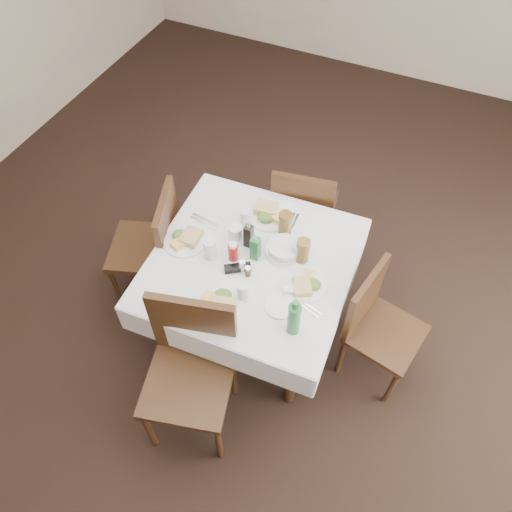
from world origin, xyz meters
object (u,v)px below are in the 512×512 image
Objects in this scene: water_e at (297,251)px; water_n at (245,218)px; water_s at (243,292)px; chair_north at (303,208)px; coffee_mug at (236,233)px; chair_west at (155,241)px; oil_cruet_dark at (249,235)px; bread_basket at (284,249)px; water_w at (210,249)px; dining_table at (252,269)px; chair_south at (191,361)px; chair_east at (376,321)px; ketchup_bottle at (233,252)px; green_bottle at (294,318)px; oil_cruet_green at (255,247)px.

water_n is at bearing 163.30° from water_e.
water_s is (0.23, -0.52, 0.00)m from water_n.
chair_north is 6.46× the size of coffee_mug.
oil_cruet_dark is (0.67, 0.08, 0.31)m from chair_west.
water_w is at bearing -152.18° from bread_basket.
bread_basket is 0.32m from coffee_mug.
chair_north reaches higher than water_n.
dining_table is 8.89× the size of coffee_mug.
chair_north is 7.49× the size of water_e.
water_s is (0.01, -1.02, 0.30)m from chair_north.
chair_west is (-0.67, 0.70, -0.04)m from chair_south.
chair_east is 6.22× the size of coffee_mug.
water_e is 0.40m from coffee_mug.
oil_cruet_dark is (0.09, -0.15, 0.03)m from water_n.
oil_cruet_dark is (-0.14, 0.37, 0.03)m from water_s.
water_e is at bearing 23.27° from water_w.
green_bottle is at bearing -31.26° from ketchup_bottle.
chair_south is 0.97m from chair_west.
chair_south reaches higher than dining_table.
ketchup_bottle reaches higher than bread_basket.
oil_cruet_green is at bearing -144.90° from bread_basket.
chair_west is 0.94m from bread_basket.
chair_north reaches higher than dining_table.
chair_east reaches higher than bread_basket.
water_w is at bearing 157.52° from green_bottle.
water_s reaches higher than chair_east.
chair_east is 0.98m from ketchup_bottle.
dining_table is at bearing 104.54° from water_s.
dining_table is 0.77m from chair_north.
chair_south is 4.69× the size of oil_cruet_green.
bread_basket is 0.55m from green_bottle.
ketchup_bottle is at bearing -155.13° from water_e.
oil_cruet_dark is (-0.22, -0.03, 0.06)m from bread_basket.
green_bottle is at bearing 34.74° from chair_south.
chair_west is at bearing 178.12° from dining_table.
chair_north is 7.23× the size of water_s.
water_w is at bearing -161.12° from ketchup_bottle.
oil_cruet_green is at bearing 0.59° from chair_west.
chair_north is at bearing 90.48° from water_s.
oil_cruet_dark is at bearing 6.85° from chair_west.
chair_west reaches higher than water_s.
chair_east is 4.22× the size of oil_cruet_dark.
dining_table is at bearing 139.82° from green_bottle.
chair_north is 4.22× the size of oil_cruet_green.
water_e is 0.44× the size of green_bottle.
chair_south is at bearing -83.08° from coffee_mug.
green_bottle reaches higher than coffee_mug.
bread_basket is (-0.08, 0.00, -0.03)m from water_e.
chair_south is 0.89m from water_e.
chair_south is at bearing -105.38° from bread_basket.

